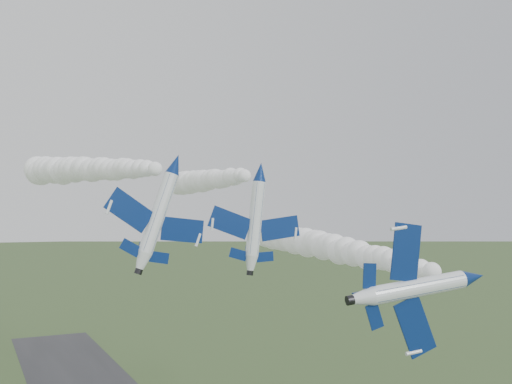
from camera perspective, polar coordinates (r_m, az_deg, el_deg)
jet_lead at (r=53.03m, az=20.95°, el=-7.99°), size 5.16×13.23×10.86m
smoke_trail_jet_lead at (r=83.44m, az=6.51°, el=-5.33°), size 15.19×62.70×5.01m
jet_pair_left at (r=66.24m, az=-8.03°, el=2.79°), size 11.41×14.41×4.76m
smoke_trail_jet_pair_left at (r=102.89m, az=-17.23°, el=2.10°), size 11.16×70.98×5.71m
jet_pair_right at (r=72.08m, az=0.46°, el=2.04°), size 11.99×14.29×3.58m
smoke_trail_jet_pair_right at (r=104.04m, az=-5.35°, el=1.13°), size 12.67×58.67×4.92m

